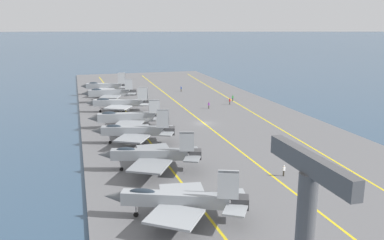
{
  "coord_description": "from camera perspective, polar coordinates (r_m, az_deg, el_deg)",
  "views": [
    {
      "loc": [
        -84.83,
        27.12,
        22.66
      ],
      "look_at": [
        -6.15,
        4.57,
        2.9
      ],
      "focal_mm": 38.0,
      "sensor_mm": 36.0,
      "label": 1
    }
  ],
  "objects": [
    {
      "name": "deck_stripe_edge_line",
      "position": [
        88.56,
        -7.47,
        -1.1
      ],
      "size": [
        175.55,
        6.62,
        0.01
      ],
      "primitive_type": "cube",
      "rotation": [
        0.0,
        0.0,
        0.04
      ],
      "color": "yellow",
      "rests_on": "carrier_deck"
    },
    {
      "name": "crew_blue_vest",
      "position": [
        133.93,
        -1.54,
        4.43
      ],
      "size": [
        0.38,
        0.45,
        1.79
      ],
      "color": "#383328",
      "rests_on": "carrier_deck"
    },
    {
      "name": "deck_stripe_centerline",
      "position": [
        91.79,
        1.69,
        -0.46
      ],
      "size": [
        175.65,
        0.36,
        0.01
      ],
      "primitive_type": "cube",
      "color": "yellow",
      "rests_on": "carrier_deck"
    },
    {
      "name": "parked_jet_seventh",
      "position": [
        130.68,
        -12.02,
        4.68
      ],
      "size": [
        13.79,
        15.37,
        6.88
      ],
      "color": "#9EA3A8",
      "rests_on": "carrier_deck"
    },
    {
      "name": "parked_jet_sixth",
      "position": [
        117.54,
        -11.41,
        3.77
      ],
      "size": [
        12.32,
        15.48,
        6.6
      ],
      "color": "gray",
      "rests_on": "carrier_deck"
    },
    {
      "name": "deck_stripe_foul_line",
      "position": [
        97.19,
        10.03,
        0.12
      ],
      "size": [
        175.33,
        11.23,
        0.01
      ],
      "primitive_type": "cube",
      "rotation": [
        0.0,
        0.0,
        -0.06
      ],
      "color": "yellow",
      "rests_on": "carrier_deck"
    },
    {
      "name": "crew_red_vest",
      "position": [
        112.92,
        5.32,
        2.66
      ],
      "size": [
        0.44,
        0.46,
        1.82
      ],
      "color": "#383328",
      "rests_on": "carrier_deck"
    },
    {
      "name": "ground_plane",
      "position": [
        91.89,
        1.69,
        -0.71
      ],
      "size": [
        2000.0,
        2000.0,
        0.0
      ],
      "primitive_type": "plane",
      "color": "#334C66"
    },
    {
      "name": "parked_jet_fifth",
      "position": [
        104.04,
        -10.0,
        2.4
      ],
      "size": [
        12.26,
        17.13,
        6.38
      ],
      "color": "#9EA3A8",
      "rests_on": "carrier_deck"
    },
    {
      "name": "carrier_deck",
      "position": [
        91.84,
        1.69,
        -0.59
      ],
      "size": [
        195.16,
        53.77,
        0.4
      ],
      "primitive_type": "cube",
      "color": "slate",
      "rests_on": "ground"
    },
    {
      "name": "parked_jet_second",
      "position": [
        62.31,
        -5.6,
        -4.85
      ],
      "size": [
        13.99,
        15.87,
        6.08
      ],
      "color": "gray",
      "rests_on": "carrier_deck"
    },
    {
      "name": "crew_green_vest",
      "position": [
        118.22,
        5.74,
        3.12
      ],
      "size": [
        0.28,
        0.39,
        1.74
      ],
      "color": "#232328",
      "rests_on": "carrier_deck"
    },
    {
      "name": "parked_jet_fourth",
      "position": [
        88.42,
        -8.95,
        0.38
      ],
      "size": [
        14.47,
        16.67,
        5.94
      ],
      "color": "gray",
      "rests_on": "carrier_deck"
    },
    {
      "name": "parked_jet_nearest",
      "position": [
        47.47,
        -1.82,
        -11.09
      ],
      "size": [
        12.53,
        16.74,
        6.06
      ],
      "color": "#93999E",
      "rests_on": "carrier_deck"
    },
    {
      "name": "crew_white_vest",
      "position": [
        62.08,
        12.76,
        -6.85
      ],
      "size": [
        0.34,
        0.43,
        1.73
      ],
      "color": "#383328",
      "rests_on": "carrier_deck"
    },
    {
      "name": "crew_purple_vest",
      "position": [
        107.35,
        2.38,
        2.13
      ],
      "size": [
        0.32,
        0.42,
        1.78
      ],
      "color": "#383328",
      "rests_on": "carrier_deck"
    },
    {
      "name": "parked_jet_third",
      "position": [
        76.46,
        -7.98,
        -1.49
      ],
      "size": [
        12.72,
        15.81,
        6.56
      ],
      "color": "gray",
      "rests_on": "carrier_deck"
    }
  ]
}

